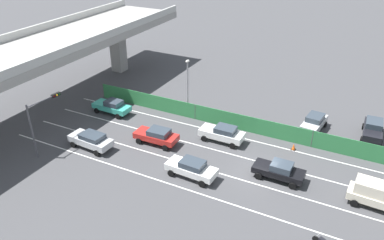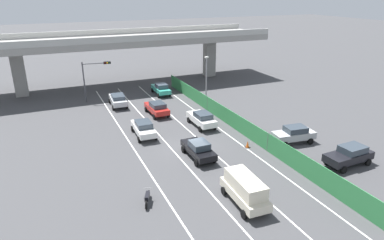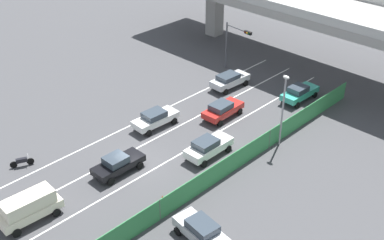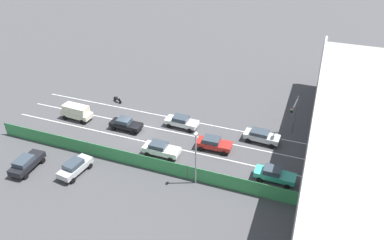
{
  "view_description": "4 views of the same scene",
  "coord_description": "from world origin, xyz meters",
  "px_view_note": "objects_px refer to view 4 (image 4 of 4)",
  "views": [
    {
      "loc": [
        -27.64,
        -7.3,
        20.39
      ],
      "look_at": [
        2.31,
        8.09,
        2.33
      ],
      "focal_mm": 35.81,
      "sensor_mm": 36.0,
      "label": 1
    },
    {
      "loc": [
        -12.02,
        -27.17,
        14.47
      ],
      "look_at": [
        1.0,
        2.2,
        2.2
      ],
      "focal_mm": 31.93,
      "sensor_mm": 36.0,
      "label": 2
    },
    {
      "loc": [
        26.99,
        -20.65,
        24.52
      ],
      "look_at": [
        1.05,
        5.83,
        2.26
      ],
      "focal_mm": 46.31,
      "sensor_mm": 36.0,
      "label": 3
    },
    {
      "loc": [
        35.7,
        21.17,
        27.36
      ],
      "look_at": [
        -2.0,
        7.28,
        2.28
      ],
      "focal_mm": 33.85,
      "sensor_mm": 36.0,
      "label": 4
    }
  ],
  "objects_px": {
    "traffic_cone": "(105,149)",
    "parked_sedan_dark": "(26,163)",
    "car_sedan_white": "(161,149)",
    "car_sedan_silver": "(261,136)",
    "car_taxi_teal": "(274,174)",
    "car_sedan_black": "(126,124)",
    "traffic_light": "(294,112)",
    "car_van_cream": "(76,111)",
    "street_lamp": "(196,153)",
    "parked_wagon_silver": "(75,167)",
    "car_hatchback_white": "(181,121)",
    "car_sedan_red": "(213,143)",
    "motorcycle": "(117,99)"
  },
  "relations": [
    {
      "from": "car_van_cream",
      "to": "street_lamp",
      "type": "bearing_deg",
      "value": 71.28
    },
    {
      "from": "car_sedan_red",
      "to": "car_sedan_silver",
      "type": "relative_size",
      "value": 0.97
    },
    {
      "from": "car_sedan_black",
      "to": "car_van_cream",
      "type": "distance_m",
      "value": 7.92
    },
    {
      "from": "car_van_cream",
      "to": "car_taxi_teal",
      "type": "bearing_deg",
      "value": 82.93
    },
    {
      "from": "car_sedan_black",
      "to": "car_sedan_silver",
      "type": "distance_m",
      "value": 18.24
    },
    {
      "from": "street_lamp",
      "to": "traffic_cone",
      "type": "distance_m",
      "value": 13.27
    },
    {
      "from": "car_sedan_black",
      "to": "traffic_light",
      "type": "distance_m",
      "value": 22.32
    },
    {
      "from": "car_sedan_black",
      "to": "car_van_cream",
      "type": "xyz_separation_m",
      "value": [
        -0.03,
        -7.91,
        0.33
      ]
    },
    {
      "from": "parked_wagon_silver",
      "to": "street_lamp",
      "type": "bearing_deg",
      "value": 103.48
    },
    {
      "from": "traffic_light",
      "to": "parked_sedan_dark",
      "type": "bearing_deg",
      "value": -58.21
    },
    {
      "from": "car_taxi_teal",
      "to": "parked_wagon_silver",
      "type": "xyz_separation_m",
      "value": [
        6.64,
        -21.62,
        0.05
      ]
    },
    {
      "from": "traffic_cone",
      "to": "street_lamp",
      "type": "bearing_deg",
      "value": 82.67
    },
    {
      "from": "car_van_cream",
      "to": "car_sedan_red",
      "type": "height_order",
      "value": "car_van_cream"
    },
    {
      "from": "car_taxi_teal",
      "to": "traffic_cone",
      "type": "distance_m",
      "value": 20.8
    },
    {
      "from": "street_lamp",
      "to": "motorcycle",
      "type": "bearing_deg",
      "value": -127.08
    },
    {
      "from": "car_sedan_red",
      "to": "traffic_light",
      "type": "bearing_deg",
      "value": 124.47
    },
    {
      "from": "street_lamp",
      "to": "car_sedan_silver",
      "type": "bearing_deg",
      "value": 153.01
    },
    {
      "from": "car_sedan_white",
      "to": "traffic_light",
      "type": "bearing_deg",
      "value": 123.06
    },
    {
      "from": "car_sedan_red",
      "to": "car_sedan_white",
      "type": "relative_size",
      "value": 0.99
    },
    {
      "from": "car_sedan_silver",
      "to": "car_sedan_white",
      "type": "distance_m",
      "value": 13.1
    },
    {
      "from": "parked_sedan_dark",
      "to": "traffic_cone",
      "type": "bearing_deg",
      "value": 133.24
    },
    {
      "from": "car_sedan_black",
      "to": "car_sedan_white",
      "type": "distance_m",
      "value": 7.77
    },
    {
      "from": "car_sedan_red",
      "to": "parked_wagon_silver",
      "type": "relative_size",
      "value": 1.02
    },
    {
      "from": "car_sedan_silver",
      "to": "car_taxi_teal",
      "type": "xyz_separation_m",
      "value": [
        7.0,
        2.81,
        -0.01
      ]
    },
    {
      "from": "car_taxi_teal",
      "to": "parked_sedan_dark",
      "type": "distance_m",
      "value": 28.47
    },
    {
      "from": "car_taxi_teal",
      "to": "street_lamp",
      "type": "xyz_separation_m",
      "value": [
        3.4,
        -8.11,
        3.22
      ]
    },
    {
      "from": "car_sedan_red",
      "to": "car_hatchback_white",
      "type": "xyz_separation_m",
      "value": [
        -3.37,
        -5.66,
        -0.0
      ]
    },
    {
      "from": "car_sedan_red",
      "to": "car_hatchback_white",
      "type": "distance_m",
      "value": 6.59
    },
    {
      "from": "car_hatchback_white",
      "to": "traffic_cone",
      "type": "relative_size",
      "value": 6.88
    },
    {
      "from": "car_taxi_teal",
      "to": "traffic_cone",
      "type": "height_order",
      "value": "car_taxi_teal"
    },
    {
      "from": "car_van_cream",
      "to": "car_sedan_silver",
      "type": "xyz_separation_m",
      "value": [
        -3.45,
        25.81,
        -0.3
      ]
    },
    {
      "from": "car_sedan_black",
      "to": "parked_wagon_silver",
      "type": "xyz_separation_m",
      "value": [
        10.16,
        -0.91,
        0.07
      ]
    },
    {
      "from": "car_van_cream",
      "to": "car_hatchback_white",
      "type": "distance_m",
      "value": 15.17
    },
    {
      "from": "motorcycle",
      "to": "traffic_cone",
      "type": "relative_size",
      "value": 2.71
    },
    {
      "from": "car_sedan_white",
      "to": "parked_wagon_silver",
      "type": "bearing_deg",
      "value": -49.87
    },
    {
      "from": "car_sedan_black",
      "to": "street_lamp",
      "type": "distance_m",
      "value": 14.74
    },
    {
      "from": "car_taxi_teal",
      "to": "car_sedan_white",
      "type": "xyz_separation_m",
      "value": [
        0.08,
        -13.83,
        0.03
      ]
    },
    {
      "from": "car_sedan_white",
      "to": "parked_sedan_dark",
      "type": "relative_size",
      "value": 1.0
    },
    {
      "from": "parked_sedan_dark",
      "to": "traffic_light",
      "type": "bearing_deg",
      "value": 121.79
    },
    {
      "from": "car_sedan_silver",
      "to": "car_sedan_white",
      "type": "height_order",
      "value": "car_sedan_white"
    },
    {
      "from": "parked_sedan_dark",
      "to": "traffic_light",
      "type": "xyz_separation_m",
      "value": [
        -17.32,
        27.94,
        2.98
      ]
    },
    {
      "from": "traffic_light",
      "to": "car_hatchback_white",
      "type": "bearing_deg",
      "value": -79.65
    },
    {
      "from": "car_van_cream",
      "to": "traffic_light",
      "type": "xyz_separation_m",
      "value": [
        -5.78,
        29.24,
        2.73
      ]
    },
    {
      "from": "car_van_cream",
      "to": "parked_wagon_silver",
      "type": "bearing_deg",
      "value": 34.5
    },
    {
      "from": "parked_sedan_dark",
      "to": "car_taxi_teal",
      "type": "bearing_deg",
      "value": 106.3
    },
    {
      "from": "car_van_cream",
      "to": "traffic_cone",
      "type": "distance_m",
      "value": 9.58
    },
    {
      "from": "car_sedan_black",
      "to": "car_van_cream",
      "type": "relative_size",
      "value": 0.96
    },
    {
      "from": "car_sedan_black",
      "to": "car_sedan_silver",
      "type": "relative_size",
      "value": 0.95
    },
    {
      "from": "traffic_cone",
      "to": "parked_sedan_dark",
      "type": "bearing_deg",
      "value": -46.76
    },
    {
      "from": "traffic_cone",
      "to": "car_sedan_white",
      "type": "bearing_deg",
      "value": 103.88
    }
  ]
}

